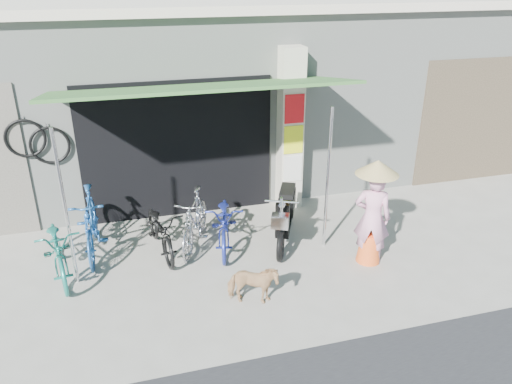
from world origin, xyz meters
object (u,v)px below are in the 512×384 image
object	(u,v)px
bike_silver	(195,220)
nun	(373,213)
street_dog	(253,285)
bike_blue	(91,223)
bike_black	(161,230)
bike_navy	(225,222)
bike_teal	(58,249)
moped	(285,214)

from	to	relation	value
bike_silver	nun	size ratio (longest dim) A/B	0.94
street_dog	nun	bearing A→B (deg)	-55.29
bike_silver	bike_blue	bearing A→B (deg)	-165.36
street_dog	nun	size ratio (longest dim) A/B	0.42
bike_black	bike_navy	size ratio (longest dim) A/B	0.94
bike_teal	bike_navy	bearing A→B (deg)	-6.59
bike_teal	bike_black	size ratio (longest dim) A/B	1.08
bike_blue	bike_navy	world-z (taller)	bike_blue
bike_black	street_dog	distance (m)	2.01
bike_teal	street_dog	size ratio (longest dim) A/B	2.36
bike_blue	street_dog	bearing A→B (deg)	-41.97
bike_black	bike_silver	xyz separation A→B (m)	(0.56, 0.04, 0.07)
bike_black	bike_navy	distance (m)	1.04
bike_teal	moped	distance (m)	3.57
moped	bike_blue	bearing A→B (deg)	-163.02
street_dog	moped	xyz separation A→B (m)	(0.99, 1.58, 0.17)
bike_blue	nun	distance (m)	4.40
bike_teal	bike_navy	size ratio (longest dim) A/B	1.02
bike_blue	bike_teal	bearing A→B (deg)	-130.48
bike_black	nun	distance (m)	3.33
bike_navy	nun	world-z (taller)	nun
bike_silver	bike_navy	world-z (taller)	bike_silver
bike_teal	bike_silver	bearing A→B (deg)	-2.42
bike_blue	bike_black	xyz separation A→B (m)	(1.06, -0.27, -0.12)
bike_teal	bike_silver	xyz separation A→B (m)	(2.07, 0.29, 0.03)
bike_black	bike_silver	bearing A→B (deg)	-3.82
bike_blue	bike_black	world-z (taller)	bike_blue
bike_silver	street_dog	xyz separation A→B (m)	(0.50, -1.75, -0.18)
bike_silver	moped	size ratio (longest dim) A/B	0.93
bike_black	bike_silver	size ratio (longest dim) A/B	0.98
moped	nun	size ratio (longest dim) A/B	1.01
bike_blue	bike_silver	world-z (taller)	bike_blue
bike_blue	nun	world-z (taller)	nun
bike_blue	street_dog	world-z (taller)	bike_blue
bike_navy	moped	distance (m)	1.02
street_dog	moped	world-z (taller)	moped
bike_blue	moped	bearing A→B (deg)	-6.22
bike_teal	nun	world-z (taller)	nun
bike_teal	bike_navy	xyz separation A→B (m)	(2.55, 0.17, -0.01)
bike_black	bike_navy	xyz separation A→B (m)	(1.03, -0.08, 0.03)
bike_navy	moped	bearing A→B (deg)	9.81
bike_teal	street_dog	bearing A→B (deg)	-39.98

